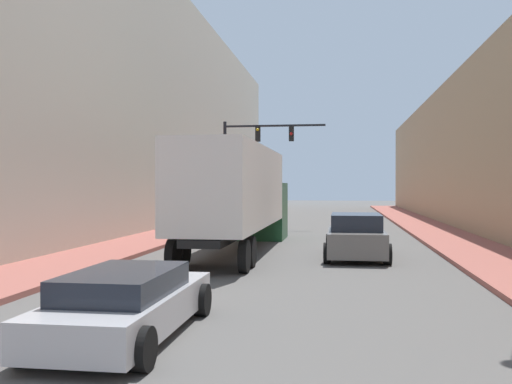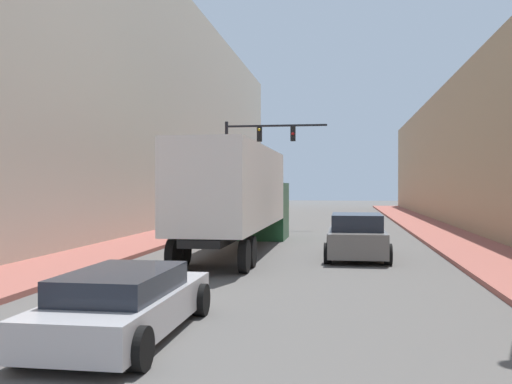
# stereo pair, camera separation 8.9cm
# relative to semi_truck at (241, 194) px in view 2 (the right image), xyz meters

# --- Properties ---
(sidewalk_right) EXTENTS (3.05, 80.00, 0.15)m
(sidewalk_right) POSITION_rel_semi_truck_xyz_m (9.08, 9.55, -2.18)
(sidewalk_right) COLOR #9E564C
(sidewalk_right) RESTS_ON ground
(sidewalk_left) EXTENTS (3.05, 80.00, 0.15)m
(sidewalk_left) POSITION_rel_semi_truck_xyz_m (-4.87, 9.55, -2.18)
(sidewalk_left) COLOR #9E564C
(sidewalk_left) RESTS_ON ground
(building_left) EXTENTS (6.00, 80.00, 15.45)m
(building_left) POSITION_rel_semi_truck_xyz_m (-9.39, 9.55, 5.47)
(building_left) COLOR #BCB29E
(building_left) RESTS_ON ground
(semi_truck) EXTENTS (2.49, 13.56, 4.02)m
(semi_truck) POSITION_rel_semi_truck_xyz_m (0.00, 0.00, 0.00)
(semi_truck) COLOR silver
(semi_truck) RESTS_ON ground
(sedan_car) EXTENTS (2.01, 4.76, 1.17)m
(sedan_car) POSITION_rel_semi_truck_xyz_m (0.31, -12.77, -1.68)
(sedan_car) COLOR #B7B7BC
(sedan_car) RESTS_ON ground
(suv_car) EXTENTS (2.21, 4.74, 1.59)m
(suv_car) POSITION_rel_semi_truck_xyz_m (4.47, -1.31, -1.49)
(suv_car) COLOR slate
(suv_car) RESTS_ON ground
(traffic_signal_gantry) EXTENTS (6.31, 0.35, 6.58)m
(traffic_signal_gantry) POSITION_rel_semi_truck_xyz_m (-1.74, 12.64, 2.29)
(traffic_signal_gantry) COLOR black
(traffic_signal_gantry) RESTS_ON ground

